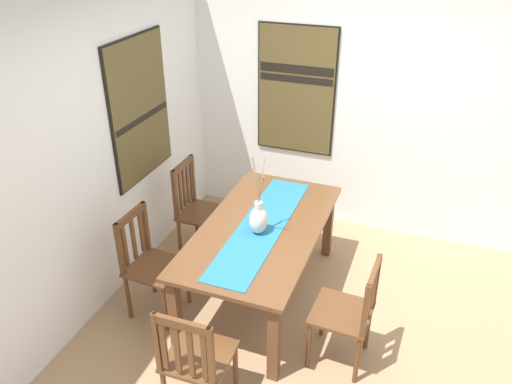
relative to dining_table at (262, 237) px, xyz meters
name	(u,v)px	position (x,y,z in m)	size (l,w,h in m)	color
ground_plane	(311,337)	(-0.32, -0.55, -0.64)	(6.40, 6.40, 0.03)	#A37F5B
wall_back	(93,150)	(-0.32, 1.31, 0.72)	(6.40, 0.12, 2.70)	white
wall_side	(368,104)	(1.54, -0.55, 0.72)	(0.12, 6.40, 2.70)	white
dining_table	(262,237)	(0.00, 0.00, 0.00)	(1.80, 0.95, 0.73)	brown
table_runner	(262,226)	(0.00, 0.00, 0.10)	(1.65, 0.36, 0.01)	#236B93
centerpiece_vase	(259,219)	(-0.09, 0.00, 0.23)	(0.18, 0.15, 0.67)	silver
chair_0	(197,208)	(0.43, 0.82, -0.13)	(0.42, 0.42, 0.96)	brown
chair_1	(195,359)	(-1.26, 0.00, -0.14)	(0.43, 0.43, 0.93)	brown
chair_2	(150,263)	(-0.47, 0.80, -0.15)	(0.44, 0.44, 0.93)	brown
chair_3	(349,312)	(-0.47, -0.85, -0.16)	(0.44, 0.44, 0.90)	brown
painting_on_back_wall	(139,109)	(0.28, 1.24, 0.86)	(0.88, 0.05, 1.27)	black
painting_on_side_wall	(296,91)	(1.47, 0.17, 0.80)	(0.05, 0.81, 1.31)	black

